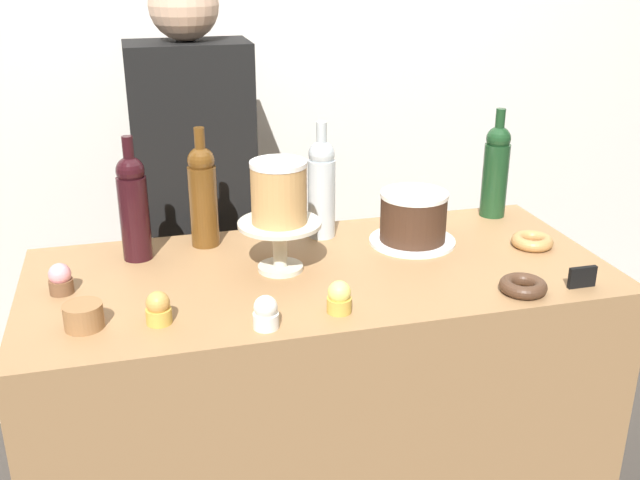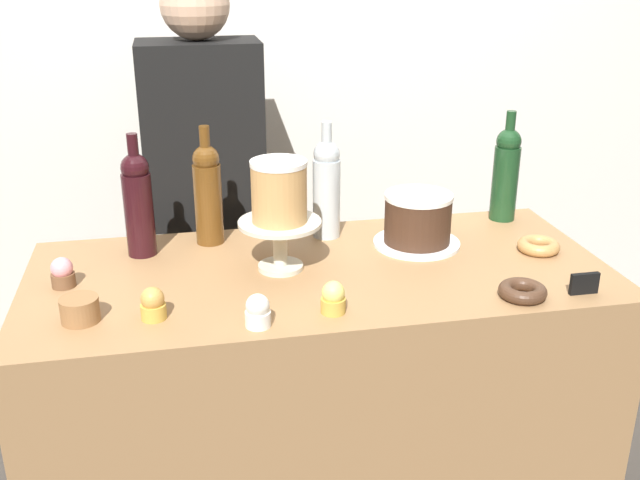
{
  "view_description": "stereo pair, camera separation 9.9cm",
  "coord_description": "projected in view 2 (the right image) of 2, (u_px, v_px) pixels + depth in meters",
  "views": [
    {
      "loc": [
        -0.43,
        -1.65,
        1.65
      ],
      "look_at": [
        0.0,
        0.0,
        0.97
      ],
      "focal_mm": 41.38,
      "sensor_mm": 36.0,
      "label": 1
    },
    {
      "loc": [
        -0.34,
        -1.67,
        1.65
      ],
      "look_at": [
        0.0,
        0.0,
        0.97
      ],
      "focal_mm": 41.38,
      "sensor_mm": 36.0,
      "label": 2
    }
  ],
  "objects": [
    {
      "name": "back_wall",
      "position": [
        268.0,
        57.0,
        2.53
      ],
      "size": [
        6.0,
        0.05,
        2.6
      ],
      "color": "silver",
      "rests_on": "ground_plane"
    },
    {
      "name": "display_counter",
      "position": [
        320.0,
        417.0,
        2.03
      ],
      "size": [
        1.46,
        0.66,
        0.89
      ],
      "color": "#997047",
      "rests_on": "ground_plane"
    },
    {
      "name": "cake_stand_pedestal",
      "position": [
        280.0,
        237.0,
        1.83
      ],
      "size": [
        0.21,
        0.21,
        0.13
      ],
      "color": "beige",
      "rests_on": "display_counter"
    },
    {
      "name": "white_layer_cake",
      "position": [
        279.0,
        191.0,
        1.79
      ],
      "size": [
        0.14,
        0.14,
        0.15
      ],
      "color": "tan",
      "rests_on": "cake_stand_pedestal"
    },
    {
      "name": "silver_serving_platter",
      "position": [
        416.0,
        243.0,
        2.02
      ],
      "size": [
        0.24,
        0.24,
        0.01
      ],
      "color": "white",
      "rests_on": "display_counter"
    },
    {
      "name": "chocolate_round_cake",
      "position": [
        418.0,
        218.0,
        1.99
      ],
      "size": [
        0.18,
        0.18,
        0.14
      ],
      "color": "#3D2619",
      "rests_on": "silver_serving_platter"
    },
    {
      "name": "wine_bottle_clear",
      "position": [
        327.0,
        187.0,
        2.03
      ],
      "size": [
        0.08,
        0.08,
        0.33
      ],
      "color": "#B2BCC1",
      "rests_on": "display_counter"
    },
    {
      "name": "wine_bottle_dark_red",
      "position": [
        138.0,
        202.0,
        1.9
      ],
      "size": [
        0.08,
        0.08,
        0.33
      ],
      "color": "black",
      "rests_on": "display_counter"
    },
    {
      "name": "wine_bottle_green",
      "position": [
        506.0,
        172.0,
        2.16
      ],
      "size": [
        0.08,
        0.08,
        0.33
      ],
      "color": "#193D1E",
      "rests_on": "display_counter"
    },
    {
      "name": "wine_bottle_amber",
      "position": [
        208.0,
        192.0,
        1.98
      ],
      "size": [
        0.08,
        0.08,
        0.33
      ],
      "color": "#5B3814",
      "rests_on": "display_counter"
    },
    {
      "name": "cupcake_caramel",
      "position": [
        153.0,
        304.0,
        1.6
      ],
      "size": [
        0.06,
        0.06,
        0.07
      ],
      "color": "gold",
      "rests_on": "display_counter"
    },
    {
      "name": "cupcake_strawberry",
      "position": [
        62.0,
        273.0,
        1.76
      ],
      "size": [
        0.06,
        0.06,
        0.07
      ],
      "color": "brown",
      "rests_on": "display_counter"
    },
    {
      "name": "cupcake_vanilla",
      "position": [
        258.0,
        311.0,
        1.57
      ],
      "size": [
        0.06,
        0.06,
        0.07
      ],
      "color": "white",
      "rests_on": "display_counter"
    },
    {
      "name": "cupcake_lemon",
      "position": [
        333.0,
        298.0,
        1.63
      ],
      "size": [
        0.06,
        0.06,
        0.07
      ],
      "color": "gold",
      "rests_on": "display_counter"
    },
    {
      "name": "donut_maple",
      "position": [
        538.0,
        245.0,
        1.97
      ],
      "size": [
        0.11,
        0.11,
        0.03
      ],
      "color": "#B27F47",
      "rests_on": "display_counter"
    },
    {
      "name": "donut_chocolate",
      "position": [
        523.0,
        291.0,
        1.71
      ],
      "size": [
        0.11,
        0.11,
        0.03
      ],
      "color": "#472D1E",
      "rests_on": "display_counter"
    },
    {
      "name": "cookie_stack",
      "position": [
        80.0,
        309.0,
        1.6
      ],
      "size": [
        0.08,
        0.08,
        0.05
      ],
      "color": "olive",
      "rests_on": "display_counter"
    },
    {
      "name": "price_sign_chalkboard",
      "position": [
        584.0,
        284.0,
        1.72
      ],
      "size": [
        0.07,
        0.01,
        0.05
      ],
      "color": "black",
      "rests_on": "display_counter"
    },
    {
      "name": "barista_figure",
      "position": [
        208.0,
        222.0,
        2.34
      ],
      "size": [
        0.36,
        0.22,
        1.6
      ],
      "color": "black",
      "rests_on": "ground_plane"
    }
  ]
}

